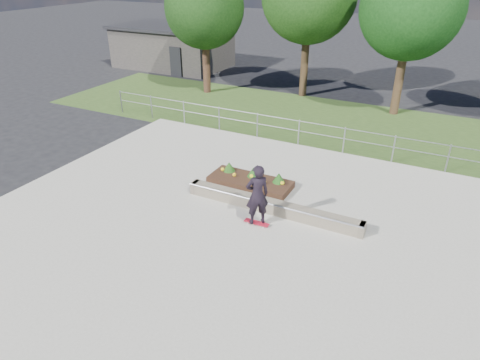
% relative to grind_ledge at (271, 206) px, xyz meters
% --- Properties ---
extents(ground, '(120.00, 120.00, 0.00)m').
position_rel_grind_ledge_xyz_m(ground, '(-1.21, -1.75, -0.26)').
color(ground, black).
rests_on(ground, ground).
extents(grass_verge, '(30.00, 8.00, 0.02)m').
position_rel_grind_ledge_xyz_m(grass_verge, '(-1.21, 9.25, -0.25)').
color(grass_verge, '#2E461C').
rests_on(grass_verge, ground).
extents(concrete_slab, '(15.00, 15.00, 0.06)m').
position_rel_grind_ledge_xyz_m(concrete_slab, '(-1.21, -1.75, -0.23)').
color(concrete_slab, '#9E9A8C').
rests_on(concrete_slab, ground).
extents(fence, '(20.06, 0.06, 1.20)m').
position_rel_grind_ledge_xyz_m(fence, '(-1.21, 5.75, 0.51)').
color(fence, gray).
rests_on(fence, ground).
extents(building, '(8.40, 5.40, 3.00)m').
position_rel_grind_ledge_xyz_m(building, '(-15.21, 16.25, 1.25)').
color(building, '#312E2C').
rests_on(building, ground).
extents(tree_far_left, '(4.55, 4.55, 7.15)m').
position_rel_grind_ledge_xyz_m(tree_far_left, '(-9.21, 11.25, 4.59)').
color(tree_far_left, '#351F15').
rests_on(tree_far_left, ground).
extents(tree_mid_right, '(4.90, 4.90, 7.70)m').
position_rel_grind_ledge_xyz_m(tree_mid_right, '(1.79, 12.25, 4.97)').
color(tree_mid_right, '#362315').
rests_on(tree_mid_right, ground).
extents(grind_ledge, '(6.00, 0.44, 0.43)m').
position_rel_grind_ledge_xyz_m(grind_ledge, '(0.00, 0.00, 0.00)').
color(grind_ledge, '#645A4A').
rests_on(grind_ledge, concrete_slab).
extents(planter_bed, '(3.00, 1.20, 0.61)m').
position_rel_grind_ledge_xyz_m(planter_bed, '(-1.41, 1.38, -0.02)').
color(planter_bed, black).
rests_on(planter_bed, concrete_slab).
extents(skateboarder, '(0.84, 0.82, 2.03)m').
position_rel_grind_ledge_xyz_m(skateboarder, '(-0.10, -0.90, 0.84)').
color(skateboarder, silver).
rests_on(skateboarder, concrete_slab).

